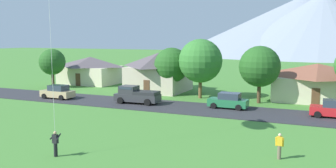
# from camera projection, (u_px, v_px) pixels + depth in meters

# --- Properties ---
(road_strip) EXTENTS (160.00, 6.85, 0.08)m
(road_strip) POSITION_uv_depth(u_px,v_px,m) (208.00, 110.00, 39.07)
(road_strip) COLOR #2D2D33
(road_strip) RESTS_ON ground
(mountain_west_ridge) EXTENTS (85.65, 85.65, 25.73)m
(mountain_west_ridge) POSITION_uv_depth(u_px,v_px,m) (322.00, 25.00, 149.19)
(mountain_west_ridge) COLOR gray
(mountain_west_ridge) RESTS_ON ground
(mountain_central_ridge) EXTENTS (116.90, 116.90, 26.88)m
(mountain_central_ridge) POSITION_uv_depth(u_px,v_px,m) (303.00, 25.00, 168.88)
(mountain_central_ridge) COLOR gray
(mountain_central_ridge) RESTS_ON ground
(house_leftmost) EXTENTS (10.70, 7.91, 4.54)m
(house_leftmost) POSITION_uv_depth(u_px,v_px,m) (317.00, 82.00, 44.54)
(house_leftmost) COLOR beige
(house_leftmost) RESTS_ON ground
(house_left_center) EXTENTS (9.63, 7.42, 4.48)m
(house_left_center) POSITION_uv_depth(u_px,v_px,m) (91.00, 70.00, 61.22)
(house_left_center) COLOR beige
(house_left_center) RESTS_ON ground
(house_right_center) EXTENTS (8.20, 8.34, 5.52)m
(house_right_center) POSITION_uv_depth(u_px,v_px,m) (159.00, 71.00, 52.52)
(house_right_center) COLOR beige
(house_right_center) RESTS_ON ground
(tree_left_of_center) EXTENTS (3.98, 3.98, 5.95)m
(tree_left_of_center) POSITION_uv_depth(u_px,v_px,m) (52.00, 62.00, 56.09)
(tree_left_of_center) COLOR #4C3823
(tree_left_of_center) RESTS_ON ground
(tree_center) EXTENTS (4.79, 4.79, 6.72)m
(tree_center) POSITION_uv_depth(u_px,v_px,m) (260.00, 66.00, 42.61)
(tree_center) COLOR #4C3823
(tree_center) RESTS_ON ground
(tree_right_of_center) EXTENTS (5.50, 5.50, 7.50)m
(tree_right_of_center) POSITION_uv_depth(u_px,v_px,m) (200.00, 61.00, 46.07)
(tree_right_of_center) COLOR brown
(tree_right_of_center) RESTS_ON ground
(tree_near_right) EXTENTS (4.72, 4.72, 6.33)m
(tree_near_right) POSITION_uv_depth(u_px,v_px,m) (172.00, 65.00, 49.27)
(tree_near_right) COLOR brown
(tree_near_right) RESTS_ON ground
(parked_car_tan_west_end) EXTENTS (4.22, 2.11, 1.68)m
(parked_car_tan_west_end) POSITION_uv_depth(u_px,v_px,m) (58.00, 92.00, 45.94)
(parked_car_tan_west_end) COLOR tan
(parked_car_tan_west_end) RESTS_ON road_strip
(parked_car_green_mid_west) EXTENTS (4.22, 2.11, 1.68)m
(parked_car_green_mid_west) POSITION_uv_depth(u_px,v_px,m) (228.00, 101.00, 39.56)
(parked_car_green_mid_west) COLOR #237042
(parked_car_green_mid_west) RESTS_ON road_strip
(parked_car_red_mid_east) EXTENTS (4.21, 2.09, 1.68)m
(parked_car_red_mid_east) POSITION_uv_depth(u_px,v_px,m) (334.00, 109.00, 35.04)
(parked_car_red_mid_east) COLOR red
(parked_car_red_mid_east) RESTS_ON road_strip
(pickup_truck_charcoal_west_side) EXTENTS (5.29, 2.52, 1.99)m
(pickup_truck_charcoal_west_side) POSITION_uv_depth(u_px,v_px,m) (136.00, 95.00, 42.57)
(pickup_truck_charcoal_west_side) COLOR #333338
(pickup_truck_charcoal_west_side) RESTS_ON road_strip
(watcher_person) EXTENTS (0.56, 0.24, 1.68)m
(watcher_person) POSITION_uv_depth(u_px,v_px,m) (279.00, 146.00, 23.20)
(watcher_person) COLOR #70604C
(watcher_person) RESTS_ON ground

